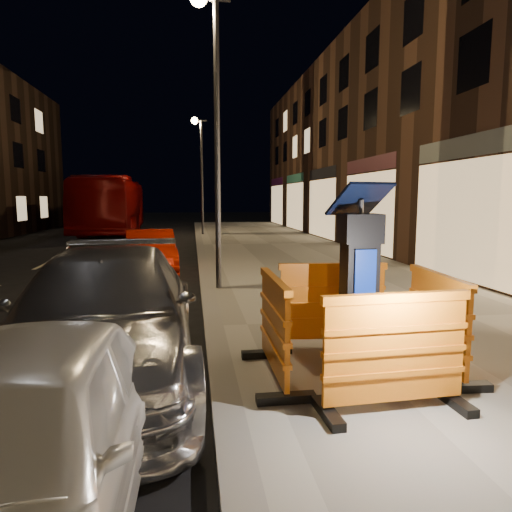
{
  "coord_description": "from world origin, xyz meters",
  "views": [
    {
      "loc": [
        -0.3,
        -6.9,
        2.12
      ],
      "look_at": [
        0.8,
        1.0,
        1.1
      ],
      "focal_mm": 32.0,
      "sensor_mm": 36.0,
      "label": 1
    }
  ],
  "objects": [
    {
      "name": "barrier_bldgside",
      "position": [
        2.46,
        -2.14,
        0.71
      ],
      "size": [
        0.69,
        1.47,
        1.12
      ],
      "primitive_type": "cube",
      "rotation": [
        0.0,
        0.0,
        1.51
      ],
      "color": "orange",
      "rests_on": "sidewalk"
    },
    {
      "name": "street_lamp_mid",
      "position": [
        0.25,
        3.0,
        3.15
      ],
      "size": [
        0.12,
        0.12,
        6.0
      ],
      "primitive_type": "cylinder",
      "color": "#3F3F44",
      "rests_on": "sidewalk"
    },
    {
      "name": "barrier_kerbside",
      "position": [
        0.56,
        -2.14,
        0.71
      ],
      "size": [
        0.6,
        1.44,
        1.12
      ],
      "primitive_type": "cube",
      "rotation": [
        0.0,
        0.0,
        1.58
      ],
      "color": "orange",
      "rests_on": "sidewalk"
    },
    {
      "name": "kerb",
      "position": [
        0.0,
        0.0,
        0.07
      ],
      "size": [
        0.3,
        60.0,
        0.15
      ],
      "primitive_type": "cube",
      "color": "slate",
      "rests_on": "ground"
    },
    {
      "name": "car_silver",
      "position": [
        -1.34,
        -1.42,
        0.0
      ],
      "size": [
        2.34,
        5.21,
        1.48
      ],
      "primitive_type": "imported",
      "rotation": [
        0.0,
        0.0,
        0.05
      ],
      "color": "#A9A9AE",
      "rests_on": "ground"
    },
    {
      "name": "street_lamp_far",
      "position": [
        0.25,
        18.0,
        3.15
      ],
      "size": [
        0.12,
        0.12,
        6.0
      ],
      "primitive_type": "cylinder",
      "color": "#3F3F44",
      "rests_on": "sidewalk"
    },
    {
      "name": "barrier_front",
      "position": [
        1.51,
        -3.09,
        0.71
      ],
      "size": [
        1.47,
        0.67,
        1.12
      ],
      "primitive_type": "cube",
      "rotation": [
        0.0,
        0.0,
        0.06
      ],
      "color": "orange",
      "rests_on": "sidewalk"
    },
    {
      "name": "car_red",
      "position": [
        -1.49,
        6.13,
        0.0
      ],
      "size": [
        1.74,
        3.84,
        1.22
      ],
      "primitive_type": "imported",
      "rotation": [
        0.0,
        0.0,
        0.12
      ],
      "color": "#9C1403",
      "rests_on": "ground"
    },
    {
      "name": "barrier_back",
      "position": [
        1.51,
        -1.19,
        0.71
      ],
      "size": [
        1.48,
        0.71,
        1.12
      ],
      "primitive_type": "cube",
      "rotation": [
        0.0,
        0.0,
        -0.08
      ],
      "color": "orange",
      "rests_on": "sidewalk"
    },
    {
      "name": "bus_doubledecker",
      "position": [
        -5.02,
        21.17,
        0.0
      ],
      "size": [
        3.22,
        12.03,
        3.33
      ],
      "primitive_type": "imported",
      "rotation": [
        0.0,
        0.0,
        0.04
      ],
      "color": "#7E0606",
      "rests_on": "ground"
    },
    {
      "name": "sidewalk",
      "position": [
        3.0,
        0.0,
        0.07
      ],
      "size": [
        6.0,
        60.0,
        0.15
      ],
      "primitive_type": "cube",
      "color": "gray",
      "rests_on": "ground"
    },
    {
      "name": "parking_kiosk",
      "position": [
        1.51,
        -2.14,
        1.16
      ],
      "size": [
        0.65,
        0.65,
        2.01
      ],
      "primitive_type": "cube",
      "rotation": [
        0.0,
        0.0,
        -0.03
      ],
      "color": "black",
      "rests_on": "sidewalk"
    },
    {
      "name": "ground_plane",
      "position": [
        0.0,
        0.0,
        0.0
      ],
      "size": [
        120.0,
        120.0,
        0.0
      ],
      "primitive_type": "plane",
      "color": "black",
      "rests_on": "ground"
    }
  ]
}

